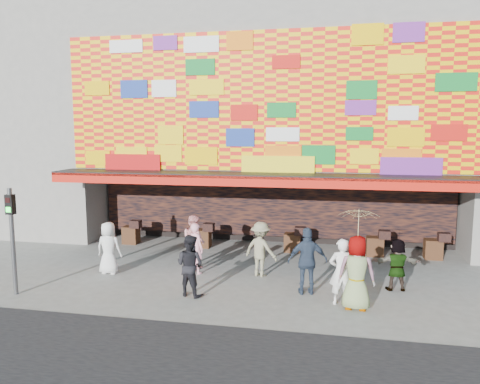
{
  "coord_description": "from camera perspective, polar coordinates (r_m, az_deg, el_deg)",
  "views": [
    {
      "loc": [
        2.43,
        -12.63,
        4.6
      ],
      "look_at": [
        -0.49,
        2.0,
        2.58
      ],
      "focal_mm": 35.0,
      "sensor_mm": 36.0,
      "label": 1
    }
  ],
  "objects": [
    {
      "name": "ground",
      "position": [
        13.66,
        0.38,
        -11.96
      ],
      "size": [
        90.0,
        90.0,
        0.0
      ],
      "primitive_type": "plane",
      "color": "slate",
      "rests_on": "ground"
    },
    {
      "name": "shop_building",
      "position": [
        20.96,
        4.69,
        9.43
      ],
      "size": [
        15.2,
        9.4,
        10.0
      ],
      "color": "gray",
      "rests_on": "ground"
    },
    {
      "name": "neighbor_left",
      "position": [
        25.8,
        -25.88,
        10.07
      ],
      "size": [
        11.0,
        8.0,
        12.0
      ],
      "primitive_type": "cube",
      "color": "gray",
      "rests_on": "ground"
    },
    {
      "name": "signal_left",
      "position": [
        14.35,
        -26.05,
        -4.09
      ],
      "size": [
        0.22,
        0.2,
        3.0
      ],
      "color": "#59595B",
      "rests_on": "ground"
    },
    {
      "name": "ped_a",
      "position": [
        15.55,
        -15.71,
        -6.58
      ],
      "size": [
        0.83,
        0.55,
        1.67
      ],
      "primitive_type": "imported",
      "rotation": [
        0.0,
        0.0,
        3.13
      ],
      "color": "white",
      "rests_on": "ground"
    },
    {
      "name": "ped_b",
      "position": [
        15.1,
        -5.38,
        -6.84
      ],
      "size": [
        0.71,
        0.66,
        1.63
      ],
      "primitive_type": "imported",
      "rotation": [
        0.0,
        0.0,
        2.53
      ],
      "color": "pink",
      "rests_on": "ground"
    },
    {
      "name": "ped_c",
      "position": [
        13.15,
        -6.13,
        -8.86
      ],
      "size": [
        0.99,
        0.87,
        1.72
      ],
      "primitive_type": "imported",
      "rotation": [
        0.0,
        0.0,
        2.83
      ],
      "color": "black",
      "rests_on": "ground"
    },
    {
      "name": "ped_d",
      "position": [
        14.75,
        2.55,
        -6.97
      ],
      "size": [
        1.28,
        1.03,
        1.73
      ],
      "primitive_type": "imported",
      "rotation": [
        0.0,
        0.0,
        2.73
      ],
      "color": "gray",
      "rests_on": "ground"
    },
    {
      "name": "ped_e",
      "position": [
        13.29,
        8.23,
        -8.32
      ],
      "size": [
        1.18,
        0.67,
        1.89
      ],
      "primitive_type": "imported",
      "rotation": [
        0.0,
        0.0,
        3.34
      ],
      "color": "#2E3B50",
      "rests_on": "ground"
    },
    {
      "name": "ped_f",
      "position": [
        14.23,
        18.59,
        -8.37
      ],
      "size": [
        1.45,
        0.63,
        1.51
      ],
      "primitive_type": "imported",
      "rotation": [
        0.0,
        0.0,
        3.28
      ],
      "color": "gray",
      "rests_on": "ground"
    },
    {
      "name": "ped_g",
      "position": [
        12.43,
        14.03,
        -9.54
      ],
      "size": [
        0.98,
        0.68,
        1.93
      ],
      "primitive_type": "imported",
      "rotation": [
        0.0,
        0.0,
        3.07
      ],
      "color": "gray",
      "rests_on": "ground"
    },
    {
      "name": "ped_h",
      "position": [
        12.72,
        12.23,
        -9.46
      ],
      "size": [
        0.72,
        0.54,
        1.76
      ],
      "primitive_type": "imported",
      "rotation": [
        0.0,
        0.0,
        3.35
      ],
      "color": "white",
      "rests_on": "ground"
    },
    {
      "name": "ped_i",
      "position": [
        15.8,
        -5.64,
        -5.95
      ],
      "size": [
        1.08,
        1.06,
        1.75
      ],
      "primitive_type": "imported",
      "rotation": [
        0.0,
        0.0,
        2.42
      ],
      "color": "pink",
      "rests_on": "ground"
    },
    {
      "name": "parasol",
      "position": [
        12.13,
        14.22,
        -4.14
      ],
      "size": [
        1.2,
        1.22,
        1.87
      ],
      "color": "#FBEA9E",
      "rests_on": "ground"
    }
  ]
}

